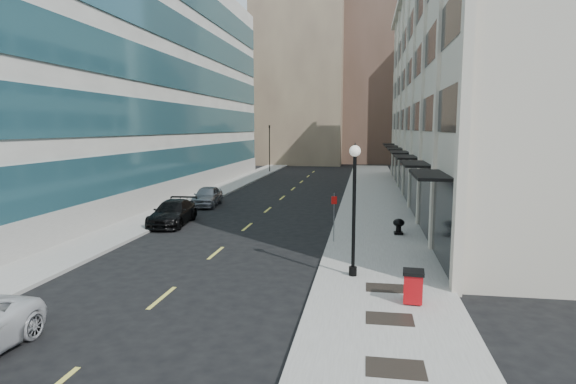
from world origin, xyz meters
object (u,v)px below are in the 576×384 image
(car_silver_sedan, at_px, (207,196))
(lamppost, at_px, (354,198))
(traffic_signal, at_px, (269,128))
(trash_bin, at_px, (413,286))
(sign_post, at_px, (334,211))
(urn_planter, at_px, (399,225))
(car_black_pickup, at_px, (173,213))

(car_silver_sedan, height_order, lamppost, lamppost)
(traffic_signal, height_order, trash_bin, traffic_signal)
(trash_bin, distance_m, lamppost, 4.10)
(car_silver_sedan, height_order, sign_post, sign_post)
(traffic_signal, xyz_separation_m, urn_planter, (14.10, -35.26, -5.06))
(traffic_signal, bearing_deg, urn_planter, -68.21)
(lamppost, bearing_deg, urn_planter, 73.94)
(trash_bin, bearing_deg, car_silver_sedan, 130.14)
(trash_bin, height_order, lamppost, lamppost)
(car_black_pickup, height_order, car_silver_sedan, car_silver_sedan)
(trash_bin, distance_m, urn_planter, 10.29)
(sign_post, bearing_deg, car_silver_sedan, 111.23)
(traffic_signal, distance_m, sign_post, 39.18)
(lamppost, height_order, urn_planter, lamppost)
(traffic_signal, height_order, car_silver_sedan, traffic_signal)
(car_black_pickup, height_order, trash_bin, car_black_pickup)
(sign_post, bearing_deg, urn_planter, 10.66)
(trash_bin, bearing_deg, sign_post, 115.60)
(trash_bin, bearing_deg, urn_planter, 93.58)
(traffic_signal, xyz_separation_m, sign_post, (10.80, -37.45, -4.00))
(traffic_signal, distance_m, car_silver_sedan, 27.47)
(car_black_pickup, xyz_separation_m, car_silver_sedan, (-0.21, 7.00, 0.01))
(traffic_signal, relative_size, lamppost, 1.37)
(trash_bin, height_order, urn_planter, trash_bin)
(trash_bin, relative_size, sign_post, 0.45)
(trash_bin, bearing_deg, car_black_pickup, 143.05)
(car_black_pickup, distance_m, trash_bin, 17.38)
(lamppost, distance_m, sign_post, 5.75)
(car_black_pickup, bearing_deg, lamppost, -43.51)
(urn_planter, bearing_deg, trash_bin, -91.15)
(trash_bin, xyz_separation_m, urn_planter, (0.21, 10.29, -0.08))
(car_black_pickup, xyz_separation_m, sign_post, (9.89, -3.45, 1.00))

